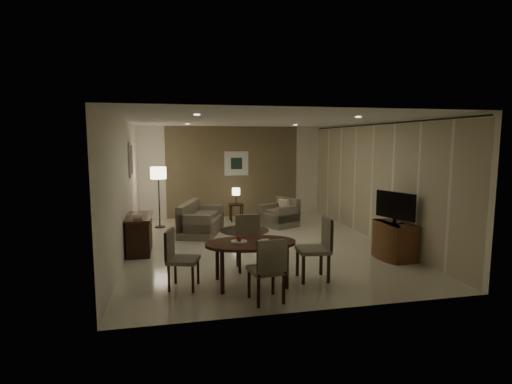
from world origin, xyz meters
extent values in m
cube|color=beige|center=(0.00, 0.00, 0.00)|extent=(5.50, 7.00, 0.00)
cube|color=white|center=(0.00, 0.00, 2.70)|extent=(5.50, 7.00, 0.00)
cube|color=#7A6A4B|center=(0.00, 3.50, 1.35)|extent=(5.50, 0.00, 2.70)
cube|color=white|center=(-2.75, 0.00, 1.35)|extent=(0.00, 7.00, 2.70)
cube|color=white|center=(2.75, 0.00, 1.35)|extent=(0.00, 7.00, 2.70)
cube|color=#7A6A4B|center=(0.00, 3.48, 1.35)|extent=(3.96, 0.03, 2.70)
cylinder|color=black|center=(2.68, 0.00, 2.64)|extent=(0.03, 6.80, 0.03)
cube|color=silver|center=(0.10, 3.46, 1.60)|extent=(0.72, 0.03, 0.72)
cube|color=#1A2F25|center=(0.10, 3.44, 1.60)|extent=(0.34, 0.01, 0.34)
cube|color=silver|center=(-2.72, 1.20, 1.85)|extent=(0.03, 0.60, 0.80)
cube|color=gray|center=(-2.71, 1.20, 1.85)|extent=(0.01, 0.46, 0.64)
cylinder|color=white|center=(-1.40, -1.80, 2.69)|extent=(0.10, 0.10, 0.01)
cylinder|color=white|center=(1.40, -1.80, 2.69)|extent=(0.10, 0.10, 0.01)
cylinder|color=white|center=(-1.40, 1.80, 2.69)|extent=(0.10, 0.10, 0.01)
cylinder|color=white|center=(1.40, 1.80, 2.69)|extent=(0.10, 0.10, 0.01)
cylinder|color=white|center=(-0.80, -2.26, 0.69)|extent=(0.26, 0.26, 0.02)
cylinder|color=white|center=(-0.40, -2.36, 0.69)|extent=(0.26, 0.26, 0.02)
sphere|color=red|center=(-0.80, -2.26, 0.74)|extent=(0.09, 0.09, 0.09)
cube|color=white|center=(-0.40, -2.36, 0.71)|extent=(0.12, 0.08, 0.03)
cylinder|color=#392F20|center=(-0.03, 1.45, 0.01)|extent=(1.24, 1.24, 0.01)
camera|label=1|loc=(-1.84, -8.35, 2.27)|focal=28.00mm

